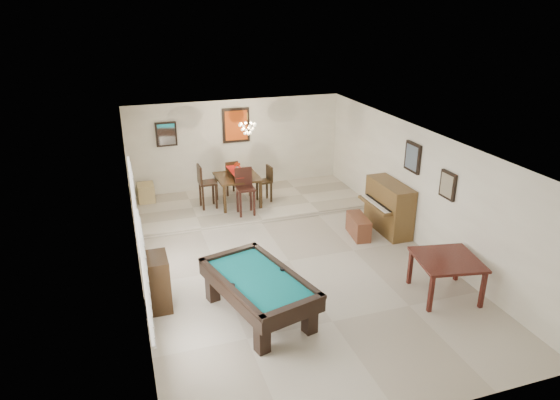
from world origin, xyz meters
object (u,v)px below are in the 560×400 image
piano_bench (358,226)px  corner_bench (146,193)px  dining_table (238,188)px  chandelier (248,125)px  pool_table (259,297)px  square_table (445,277)px  flower_vase (237,167)px  apothecary_chest (157,282)px  dining_chair_east (264,184)px  dining_chair_south (246,192)px  upright_piano (384,208)px  dining_chair_north (230,177)px  dining_chair_west (208,186)px

piano_bench → corner_bench: bearing=142.5°
dining_table → chandelier: chandelier is taller
pool_table → square_table: (3.42, -0.46, 0.02)m
piano_bench → flower_vase: flower_vase is taller
apothecary_chest → dining_chair_east: dining_chair_east is taller
dining_chair_south → corner_bench: dining_chair_south is taller
pool_table → dining_chair_east: dining_chair_east is taller
pool_table → dining_chair_south: dining_chair_south is taller
dining_table → upright_piano: bearing=-40.2°
dining_table → dining_chair_north: 0.80m
pool_table → apothecary_chest: bearing=138.7°
flower_vase → piano_bench: bearing=-48.2°
dining_chair_north → square_table: bearing=105.8°
flower_vase → dining_chair_south: dining_chair_south is taller
piano_bench → dining_table: 3.37m
dining_table → dining_chair_south: (0.03, -0.70, 0.13)m
apothecary_chest → dining_chair_north: bearing=63.2°
chandelier → piano_bench: bearing=-53.1°
chandelier → dining_chair_north: bearing=114.6°
piano_bench → square_table: bearing=-82.3°
dining_chair_north → corner_bench: bearing=-11.9°
dining_chair_south → chandelier: bearing=70.6°
pool_table → corner_bench: size_ratio=4.19×
piano_bench → apothecary_chest: size_ratio=0.88×
dining_chair_north → flower_vase: bearing=83.8°
dining_chair_north → dining_chair_east: size_ratio=1.01×
apothecary_chest → dining_table: (2.44, 4.00, 0.07)m
chandelier → dining_table: bearing=-169.3°
dining_table → chandelier: bearing=10.7°
flower_vase → chandelier: bearing=10.7°
pool_table → piano_bench: 3.83m
pool_table → apothecary_chest: 1.82m
apothecary_chest → dining_chair_south: dining_chair_south is taller
dining_chair_east → corner_bench: size_ratio=1.83×
apothecary_chest → flower_vase: bearing=58.6°
upright_piano → dining_chair_north: (-2.92, 3.24, 0.01)m
pool_table → flower_vase: size_ratio=8.36×
dining_chair_south → apothecary_chest: bearing=-125.5°
square_table → dining_chair_east: dining_chair_east is taller
dining_chair_south → dining_chair_north: bearing=93.2°
dining_chair_north → dining_table: bearing=83.8°
corner_bench → pool_table: bearing=-75.9°
dining_chair_south → dining_chair_east: (0.68, 0.69, -0.10)m
dining_chair_west → apothecary_chest: bearing=155.1°
piano_bench → dining_table: size_ratio=0.80×
piano_bench → chandelier: 3.75m
apothecary_chest → dining_table: 4.69m
apothecary_chest → chandelier: 5.20m
apothecary_chest → square_table: bearing=-14.0°
upright_piano → dining_table: upright_piano is taller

